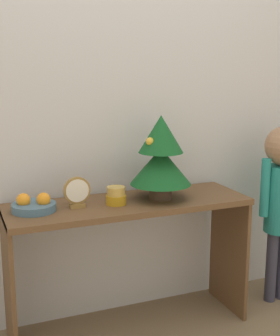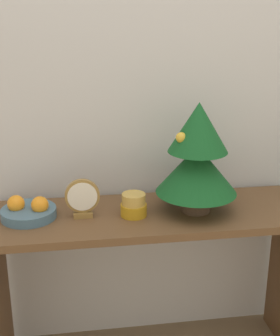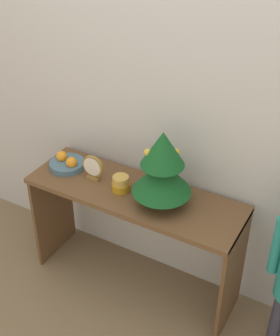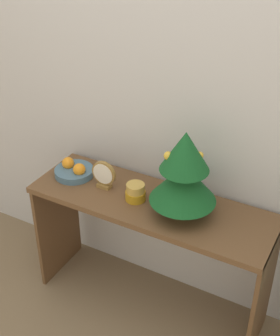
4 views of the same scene
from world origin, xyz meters
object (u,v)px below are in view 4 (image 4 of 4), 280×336
at_px(singing_bowl, 136,192).
at_px(desk_clock, 104,175).
at_px(mini_tree, 184,173).
at_px(fruit_bowl, 74,170).

xyz_separation_m(singing_bowl, desk_clock, (-0.19, 0.02, 0.03)).
bearing_deg(desk_clock, mini_tree, -0.67).
xyz_separation_m(mini_tree, singing_bowl, (-0.24, -0.01, -0.18)).
xyz_separation_m(mini_tree, desk_clock, (-0.44, 0.01, -0.15)).
distance_m(fruit_bowl, desk_clock, 0.21).
xyz_separation_m(fruit_bowl, singing_bowl, (0.39, -0.04, 0.01)).
relative_size(fruit_bowl, singing_bowl, 2.07).
height_order(fruit_bowl, singing_bowl, same).
relative_size(singing_bowl, desk_clock, 0.66).
height_order(singing_bowl, desk_clock, desk_clock).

